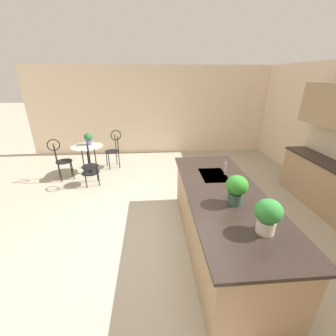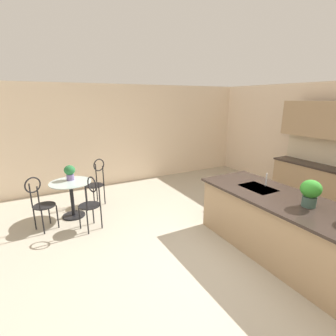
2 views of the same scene
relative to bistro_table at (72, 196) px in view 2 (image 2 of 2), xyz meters
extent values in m
plane|color=#B2A893|center=(2.59, 1.77, -0.45)|extent=(40.00, 40.00, 0.00)
cube|color=beige|center=(-1.67, 1.77, 0.90)|extent=(0.12, 7.80, 2.70)
cube|color=tan|center=(2.89, 2.62, -0.01)|extent=(2.70, 0.96, 0.88)
cube|color=#2D231E|center=(2.89, 2.62, 0.45)|extent=(2.80, 1.06, 0.04)
cube|color=#B2B5BA|center=(2.34, 2.62, 0.46)|extent=(0.56, 0.40, 0.03)
cube|color=tan|center=(2.19, 4.97, -0.01)|extent=(2.40, 0.60, 0.88)
cube|color=#2D231E|center=(2.19, 4.97, 0.45)|extent=(2.44, 0.64, 0.04)
cylinder|color=black|center=(0.00, 0.00, -0.43)|extent=(0.44, 0.44, 0.03)
cylinder|color=black|center=(0.00, 0.00, -0.07)|extent=(0.07, 0.07, 0.69)
cylinder|color=#B2C6C1|center=(0.00, 0.00, 0.29)|extent=(0.80, 0.80, 0.01)
cylinder|color=black|center=(0.60, 0.03, -0.22)|extent=(0.03, 0.03, 0.45)
cylinder|color=black|center=(0.50, 0.30, -0.22)|extent=(0.03, 0.03, 0.45)
cylinder|color=black|center=(0.86, 0.12, -0.22)|extent=(0.03, 0.03, 0.45)
cylinder|color=black|center=(0.77, 0.39, -0.22)|extent=(0.03, 0.03, 0.45)
cylinder|color=black|center=(0.68, 0.21, 0.01)|extent=(0.48, 0.48, 0.02)
cylinder|color=black|center=(0.87, 0.14, 0.23)|extent=(0.03, 0.03, 0.45)
cylinder|color=black|center=(0.78, 0.38, 0.23)|extent=(0.03, 0.03, 0.45)
torus|color=black|center=(0.82, 0.26, 0.45)|extent=(0.28, 0.12, 0.28)
cylinder|color=black|center=(-0.20, 0.47, -0.22)|extent=(0.03, 0.03, 0.45)
cylinder|color=black|center=(-0.45, 0.36, -0.22)|extent=(0.03, 0.03, 0.45)
cylinder|color=black|center=(-0.31, 0.72, -0.22)|extent=(0.03, 0.03, 0.45)
cylinder|color=black|center=(-0.56, 0.61, -0.22)|extent=(0.03, 0.03, 0.45)
cylinder|color=black|center=(-0.38, 0.54, 0.01)|extent=(0.50, 0.50, 0.02)
cylinder|color=black|center=(-0.32, 0.73, 0.23)|extent=(0.03, 0.03, 0.45)
cylinder|color=black|center=(-0.56, 0.63, 0.23)|extent=(0.03, 0.03, 0.45)
torus|color=black|center=(-0.44, 0.68, 0.45)|extent=(0.13, 0.27, 0.28)
cylinder|color=black|center=(0.12, -0.45, -0.22)|extent=(0.03, 0.03, 0.45)
cylinder|color=black|center=(0.37, -0.32, -0.22)|extent=(0.03, 0.03, 0.45)
cylinder|color=black|center=(0.24, -0.70, -0.22)|extent=(0.03, 0.03, 0.45)
cylinder|color=black|center=(0.49, -0.57, -0.22)|extent=(0.03, 0.03, 0.45)
cylinder|color=black|center=(0.30, -0.51, 0.01)|extent=(0.51, 0.51, 0.02)
cylinder|color=black|center=(0.26, -0.70, 0.23)|extent=(0.03, 0.03, 0.45)
cylinder|color=black|center=(0.49, -0.58, 0.23)|extent=(0.03, 0.03, 0.45)
torus|color=black|center=(0.37, -0.64, 0.45)|extent=(0.15, 0.26, 0.28)
cylinder|color=#B2B5BA|center=(2.34, 2.80, 0.58)|extent=(0.02, 0.02, 0.22)
cylinder|color=#7A669E|center=(-0.14, 0.02, 0.35)|extent=(0.15, 0.15, 0.12)
ellipsoid|color=#286E39|center=(-0.14, 0.02, 0.50)|extent=(0.22, 0.22, 0.20)
cylinder|color=#385147|center=(3.19, 2.65, 0.55)|extent=(0.18, 0.18, 0.14)
ellipsoid|color=#2F8427|center=(3.19, 2.65, 0.73)|extent=(0.27, 0.27, 0.24)
camera|label=1|loc=(5.44, 1.64, 1.93)|focal=23.25mm
camera|label=2|loc=(5.05, -0.52, 1.89)|focal=26.78mm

